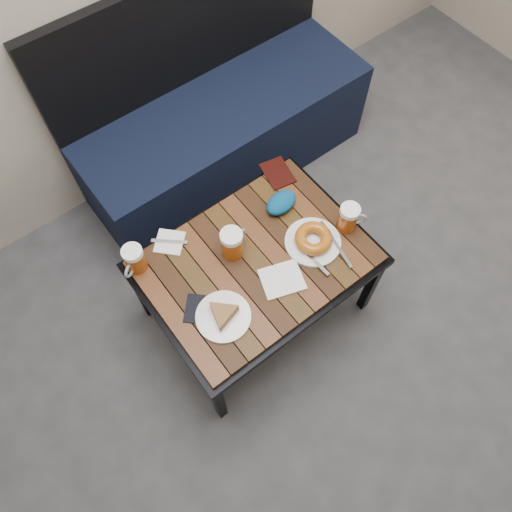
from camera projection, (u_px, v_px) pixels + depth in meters
ground at (456, 470)px, 1.94m from camera, size 4.00×4.00×0.00m
bench at (222, 128)px, 2.40m from camera, size 1.40×0.50×0.95m
cafe_table at (256, 265)px, 1.88m from camera, size 0.84×0.62×0.47m
beer_mug_left at (135, 259)px, 1.77m from camera, size 0.11×0.10×0.12m
beer_mug_centre at (232, 243)px, 1.80m from camera, size 0.13×0.10×0.13m
beer_mug_right at (349, 218)px, 1.86m from camera, size 0.11×0.10×0.12m
plate_pie at (223, 315)px, 1.72m from camera, size 0.19×0.19×0.05m
plate_bagel at (313, 240)px, 1.85m from camera, size 0.21×0.28×0.06m
napkin_left at (170, 242)px, 1.87m from camera, size 0.15×0.15×0.01m
napkin_right at (282, 280)px, 1.80m from camera, size 0.18×0.17×0.01m
passport_navy at (196, 309)px, 1.75m from camera, size 0.13×0.13×0.01m
passport_burgundy at (278, 173)px, 2.02m from camera, size 0.13×0.16×0.01m
knit_pouch at (281, 202)px, 1.93m from camera, size 0.15×0.11×0.06m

